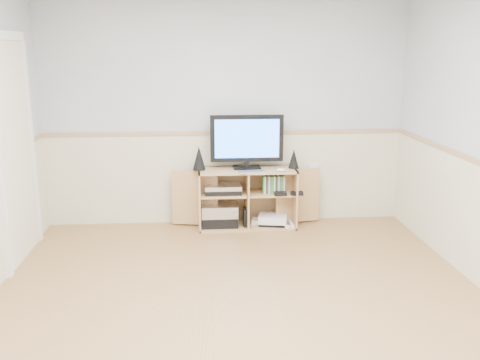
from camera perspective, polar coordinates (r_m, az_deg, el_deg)
The scene contains 11 objects.
room at distance 3.83m, azimuth -0.66°, elevation 3.18°, with size 4.04×4.54×2.54m.
media_cabinet at distance 5.95m, azimuth 0.72°, elevation -1.75°, with size 1.66×0.40×0.65m.
monitor at distance 5.81m, azimuth 0.74°, elevation 4.31°, with size 0.79×0.18×0.59m.
speaker_left at distance 5.79m, azimuth -4.40°, elevation 2.35°, with size 0.14×0.14×0.26m, color black.
speaker_right at distance 5.89m, azimuth 5.75°, elevation 2.29°, with size 0.12×0.12×0.21m, color black.
keyboard at distance 5.69m, azimuth 1.15°, elevation 0.90°, with size 0.29×0.11×0.01m, color silver.
mouse at distance 5.73m, azimuth 4.40°, elevation 1.08°, with size 0.10×0.06×0.04m, color white.
av_components at distance 5.91m, azimuth -2.03°, elevation -3.00°, with size 0.50×0.29×0.47m.
game_consoles at distance 5.99m, azimuth 3.39°, elevation -4.25°, with size 0.46×0.32×0.11m.
game_cases at distance 5.87m, azimuth 3.57°, elevation -0.42°, with size 0.24×0.14×0.19m, color #3F8C3F.
wall_outlet at distance 6.16m, azimuth 7.83°, elevation 1.23°, with size 0.12×0.03×0.12m, color white.
Camera 1 is at (-0.32, -3.64, 1.92)m, focal length 40.00 mm.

